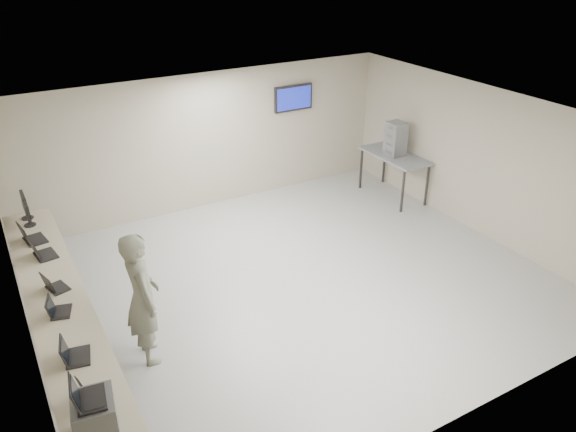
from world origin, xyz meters
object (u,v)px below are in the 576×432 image
equipment_box (95,419)px  soldier (142,298)px  workbench (59,305)px  side_table (395,158)px

equipment_box → soldier: soldier is taller
workbench → side_table: bearing=14.6°
workbench → equipment_box: (-0.06, -2.51, 0.30)m
workbench → soldier: bearing=-30.4°
equipment_box → soldier: size_ratio=0.24×
workbench → equipment_box: equipment_box is taller
equipment_box → side_table: equipment_box is taller
side_table → workbench: bearing=-165.4°
soldier → side_table: size_ratio=1.17×
workbench → side_table: side_table is taller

